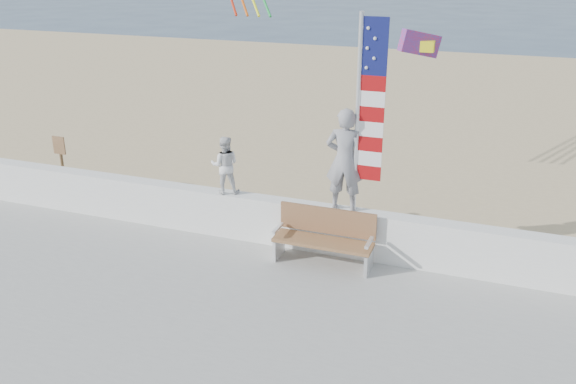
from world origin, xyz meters
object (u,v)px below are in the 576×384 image
Objects in this scene: adult at (345,160)px; child at (225,165)px; bench at (325,237)px; flag at (365,108)px.

adult reaches higher than child.
child is 2.41m from bench.
flag is (0.32, -0.00, 0.97)m from adult.
adult is 1.02m from flag.
adult is at bearing 179.95° from flag.
child is 0.32× the size of flag.
flag reaches higher than adult.
flag is (2.70, -0.00, 1.34)m from child.
adult is 0.54× the size of flag.
bench is (2.17, -0.45, -0.96)m from child.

